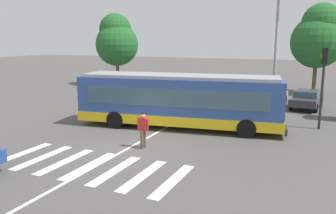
{
  "coord_description": "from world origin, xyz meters",
  "views": [
    {
      "loc": [
        8.03,
        -13.76,
        4.98
      ],
      "look_at": [
        0.24,
        3.53,
        1.3
      ],
      "focal_mm": 36.92,
      "sensor_mm": 36.0,
      "label": 1
    }
  ],
  "objects_px": {
    "parked_car_black": "(236,94)",
    "parked_car_silver": "(270,95)",
    "city_transit_bus": "(179,100)",
    "background_tree_right": "(319,36)",
    "traffic_light_far_corner": "(323,75)",
    "parked_car_red": "(203,91)",
    "twin_arm_street_lamp": "(277,28)",
    "parked_car_teal": "(145,88)",
    "pedestrian_crossing_street": "(143,128)",
    "parked_car_blue": "(172,90)",
    "background_tree_left": "(116,40)",
    "parked_car_charcoal": "(307,98)"
  },
  "relations": [
    {
      "from": "parked_car_black",
      "to": "parked_car_silver",
      "type": "distance_m",
      "value": 2.61
    },
    {
      "from": "city_transit_bus",
      "to": "background_tree_right",
      "type": "bearing_deg",
      "value": 68.56
    },
    {
      "from": "traffic_light_far_corner",
      "to": "background_tree_right",
      "type": "relative_size",
      "value": 0.55
    },
    {
      "from": "parked_car_red",
      "to": "twin_arm_street_lamp",
      "type": "height_order",
      "value": "twin_arm_street_lamp"
    },
    {
      "from": "traffic_light_far_corner",
      "to": "parked_car_teal",
      "type": "bearing_deg",
      "value": 157.38
    },
    {
      "from": "parked_car_black",
      "to": "parked_car_red",
      "type": "bearing_deg",
      "value": 174.94
    },
    {
      "from": "parked_car_red",
      "to": "background_tree_right",
      "type": "xyz_separation_m",
      "value": [
        8.44,
        7.88,
        4.55
      ]
    },
    {
      "from": "background_tree_right",
      "to": "parked_car_red",
      "type": "bearing_deg",
      "value": -136.97
    },
    {
      "from": "traffic_light_far_corner",
      "to": "twin_arm_street_lamp",
      "type": "distance_m",
      "value": 6.42
    },
    {
      "from": "pedestrian_crossing_street",
      "to": "parked_car_silver",
      "type": "bearing_deg",
      "value": 74.26
    },
    {
      "from": "parked_car_red",
      "to": "parked_car_black",
      "type": "height_order",
      "value": "same"
    },
    {
      "from": "pedestrian_crossing_street",
      "to": "parked_car_silver",
      "type": "height_order",
      "value": "pedestrian_crossing_street"
    },
    {
      "from": "city_transit_bus",
      "to": "parked_car_black",
      "type": "xyz_separation_m",
      "value": [
        1.2,
        9.06,
        -0.82
      ]
    },
    {
      "from": "city_transit_bus",
      "to": "pedestrian_crossing_street",
      "type": "relative_size",
      "value": 6.95
    },
    {
      "from": "parked_car_red",
      "to": "parked_car_blue",
      "type": "bearing_deg",
      "value": -172.66
    },
    {
      "from": "background_tree_left",
      "to": "background_tree_right",
      "type": "distance_m",
      "value": 20.47
    },
    {
      "from": "parked_car_teal",
      "to": "parked_car_silver",
      "type": "xyz_separation_m",
      "value": [
        10.78,
        0.41,
        0.0
      ]
    },
    {
      "from": "parked_car_red",
      "to": "parked_car_charcoal",
      "type": "distance_m",
      "value": 8.14
    },
    {
      "from": "parked_car_silver",
      "to": "parked_car_charcoal",
      "type": "relative_size",
      "value": 1.0
    },
    {
      "from": "city_transit_bus",
      "to": "parked_car_black",
      "type": "height_order",
      "value": "city_transit_bus"
    },
    {
      "from": "parked_car_teal",
      "to": "traffic_light_far_corner",
      "type": "distance_m",
      "value": 15.77
    },
    {
      "from": "city_transit_bus",
      "to": "parked_car_red",
      "type": "distance_m",
      "value": 9.5
    },
    {
      "from": "parked_car_blue",
      "to": "twin_arm_street_lamp",
      "type": "xyz_separation_m",
      "value": [
        8.56,
        -1.19,
        5.06
      ]
    },
    {
      "from": "background_tree_right",
      "to": "twin_arm_street_lamp",
      "type": "bearing_deg",
      "value": -105.23
    },
    {
      "from": "parked_car_silver",
      "to": "twin_arm_street_lamp",
      "type": "bearing_deg",
      "value": -76.06
    },
    {
      "from": "city_transit_bus",
      "to": "parked_car_teal",
      "type": "height_order",
      "value": "city_transit_bus"
    },
    {
      "from": "parked_car_blue",
      "to": "parked_car_silver",
      "type": "distance_m",
      "value": 8.18
    },
    {
      "from": "parked_car_blue",
      "to": "parked_car_silver",
      "type": "height_order",
      "value": "same"
    },
    {
      "from": "parked_car_teal",
      "to": "background_tree_right",
      "type": "distance_m",
      "value": 16.65
    },
    {
      "from": "city_transit_bus",
      "to": "parked_car_blue",
      "type": "xyz_separation_m",
      "value": [
        -4.37,
        8.97,
        -0.82
      ]
    },
    {
      "from": "parked_car_charcoal",
      "to": "traffic_light_far_corner",
      "type": "height_order",
      "value": "traffic_light_far_corner"
    },
    {
      "from": "parked_car_silver",
      "to": "background_tree_left",
      "type": "height_order",
      "value": "background_tree_left"
    },
    {
      "from": "parked_car_black",
      "to": "parked_car_charcoal",
      "type": "distance_m",
      "value": 5.24
    },
    {
      "from": "parked_car_red",
      "to": "background_tree_right",
      "type": "distance_m",
      "value": 12.41
    },
    {
      "from": "parked_car_black",
      "to": "background_tree_right",
      "type": "bearing_deg",
      "value": 55.71
    },
    {
      "from": "parked_car_charcoal",
      "to": "background_tree_right",
      "type": "xyz_separation_m",
      "value": [
        0.31,
        7.97,
        4.55
      ]
    },
    {
      "from": "parked_car_blue",
      "to": "twin_arm_street_lamp",
      "type": "relative_size",
      "value": 0.48
    },
    {
      "from": "background_tree_left",
      "to": "parked_car_red",
      "type": "bearing_deg",
      "value": -24.84
    },
    {
      "from": "city_transit_bus",
      "to": "parked_car_silver",
      "type": "relative_size",
      "value": 2.57
    },
    {
      "from": "background_tree_right",
      "to": "city_transit_bus",
      "type": "bearing_deg",
      "value": -111.44
    },
    {
      "from": "parked_car_teal",
      "to": "background_tree_left",
      "type": "xyz_separation_m",
      "value": [
        -6.59,
        5.86,
        4.2
      ]
    },
    {
      "from": "parked_car_blue",
      "to": "parked_car_red",
      "type": "relative_size",
      "value": 1.01
    },
    {
      "from": "parked_car_red",
      "to": "background_tree_right",
      "type": "bearing_deg",
      "value": 43.03
    },
    {
      "from": "pedestrian_crossing_street",
      "to": "background_tree_right",
      "type": "xyz_separation_m",
      "value": [
        6.8,
        21.46,
        4.35
      ]
    },
    {
      "from": "parked_car_red",
      "to": "traffic_light_far_corner",
      "type": "height_order",
      "value": "traffic_light_far_corner"
    },
    {
      "from": "pedestrian_crossing_street",
      "to": "twin_arm_street_lamp",
      "type": "relative_size",
      "value": 0.18
    },
    {
      "from": "pedestrian_crossing_street",
      "to": "background_tree_left",
      "type": "bearing_deg",
      "value": 125.34
    },
    {
      "from": "parked_car_blue",
      "to": "background_tree_left",
      "type": "xyz_separation_m",
      "value": [
        -9.2,
        5.84,
        4.2
      ]
    },
    {
      "from": "pedestrian_crossing_street",
      "to": "parked_car_teal",
      "type": "relative_size",
      "value": 0.37
    },
    {
      "from": "pedestrian_crossing_street",
      "to": "parked_car_teal",
      "type": "distance_m",
      "value": 14.93
    }
  ]
}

